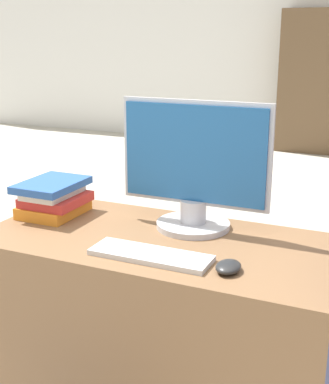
{
  "coord_description": "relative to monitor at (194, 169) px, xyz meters",
  "views": [
    {
      "loc": [
        0.68,
        -1.18,
        1.37
      ],
      "look_at": [
        0.03,
        0.25,
        0.91
      ],
      "focal_mm": 50.0,
      "sensor_mm": 36.0,
      "label": 1
    }
  ],
  "objects": [
    {
      "name": "keyboard",
      "position": [
        -0.02,
        -0.29,
        -0.2
      ],
      "size": [
        0.37,
        0.12,
        0.02
      ],
      "color": "silver",
      "rests_on": "desk"
    },
    {
      "name": "desk",
      "position": [
        -0.06,
        -0.14,
        -0.58
      ],
      "size": [
        1.15,
        0.56,
        0.74
      ],
      "color": "brown",
      "rests_on": "ground_plane"
    },
    {
      "name": "monitor",
      "position": [
        0.0,
        0.0,
        0.0
      ],
      "size": [
        0.52,
        0.25,
        0.43
      ],
      "color": "#B7B7BC",
      "rests_on": "desk"
    },
    {
      "name": "bookshelf_far",
      "position": [
        -0.32,
        5.05,
        -0.11
      ],
      "size": [
        0.99,
        0.32,
        1.68
      ],
      "color": "brown",
      "rests_on": "ground_plane"
    },
    {
      "name": "mouse",
      "position": [
        0.22,
        -0.29,
        -0.19
      ],
      "size": [
        0.07,
        0.09,
        0.03
      ],
      "color": "#262626",
      "rests_on": "desk"
    },
    {
      "name": "book_stack",
      "position": [
        -0.51,
        -0.08,
        -0.14
      ],
      "size": [
        0.2,
        0.25,
        0.13
      ],
      "color": "orange",
      "rests_on": "desk"
    }
  ]
}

